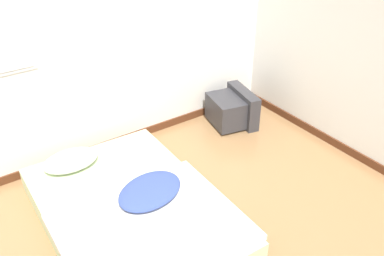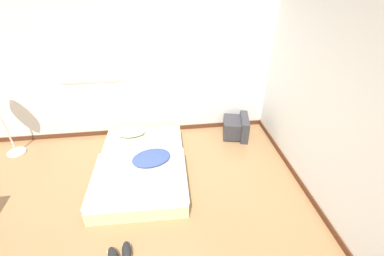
# 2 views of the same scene
# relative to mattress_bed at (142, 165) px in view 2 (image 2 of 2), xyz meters

# --- Properties ---
(ground_plane) EXTENTS (20.00, 20.00, 0.00)m
(ground_plane) POSITION_rel_mattress_bed_xyz_m (-0.21, -1.21, -0.14)
(ground_plane) COLOR #997047
(wall_back) EXTENTS (7.66, 0.08, 2.60)m
(wall_back) POSITION_rel_mattress_bed_xyz_m (-0.22, 1.23, 1.15)
(wall_back) COLOR white
(wall_back) RESTS_ON ground_plane
(wall_right) EXTENTS (0.08, 7.24, 2.60)m
(wall_right) POSITION_rel_mattress_bed_xyz_m (2.45, -1.21, 1.15)
(wall_right) COLOR white
(wall_right) RESTS_ON ground_plane
(mattress_bed) EXTENTS (1.41, 2.02, 0.37)m
(mattress_bed) POSITION_rel_mattress_bed_xyz_m (0.00, 0.00, 0.00)
(mattress_bed) COLOR beige
(mattress_bed) RESTS_ON ground_plane
(crt_tv) EXTENTS (0.56, 0.62, 0.41)m
(crt_tv) POSITION_rel_mattress_bed_xyz_m (1.79, 0.84, 0.06)
(crt_tv) COLOR #333338
(crt_tv) RESTS_ON ground_plane
(sneaker_pair) EXTENTS (0.32, 0.32, 0.10)m
(sneaker_pair) POSITION_rel_mattress_bed_xyz_m (-0.20, -1.42, -0.09)
(sneaker_pair) COLOR silver
(sneaker_pair) RESTS_ON ground_plane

